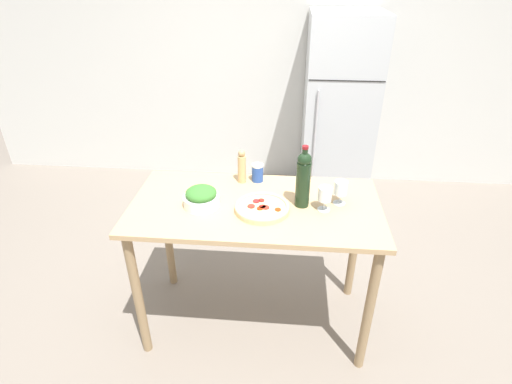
% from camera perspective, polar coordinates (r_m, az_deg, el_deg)
% --- Properties ---
extents(ground_plane, '(14.00, 14.00, 0.00)m').
position_cam_1_polar(ground_plane, '(2.92, -0.07, -17.55)').
color(ground_plane, slate).
extents(wall_back, '(6.40, 0.08, 2.60)m').
position_cam_1_polar(wall_back, '(4.26, 2.68, 18.44)').
color(wall_back, silver).
rests_on(wall_back, ground_plane).
extents(refrigerator, '(0.65, 0.74, 1.80)m').
position_cam_1_polar(refrigerator, '(3.99, 11.65, 11.06)').
color(refrigerator, '#B7BCC1').
rests_on(refrigerator, ground_plane).
extents(prep_counter, '(1.45, 0.74, 0.94)m').
position_cam_1_polar(prep_counter, '(2.39, -0.08, -4.49)').
color(prep_counter, tan).
rests_on(prep_counter, ground_plane).
extents(wine_bottle, '(0.08, 0.08, 0.37)m').
position_cam_1_polar(wine_bottle, '(2.24, 6.77, 1.96)').
color(wine_bottle, black).
rests_on(wine_bottle, prep_counter).
extents(wine_glass_near, '(0.08, 0.08, 0.14)m').
position_cam_1_polar(wine_glass_near, '(2.25, 9.81, -0.46)').
color(wine_glass_near, silver).
rests_on(wine_glass_near, prep_counter).
extents(wine_glass_far, '(0.08, 0.08, 0.14)m').
position_cam_1_polar(wine_glass_far, '(2.33, 12.00, 0.43)').
color(wine_glass_far, silver).
rests_on(wine_glass_far, prep_counter).
extents(pepper_mill, '(0.05, 0.05, 0.22)m').
position_cam_1_polar(pepper_mill, '(2.51, -2.03, 3.61)').
color(pepper_mill, tan).
rests_on(pepper_mill, prep_counter).
extents(salad_bowl, '(0.21, 0.21, 0.12)m').
position_cam_1_polar(salad_bowl, '(2.30, -7.81, -0.76)').
color(salad_bowl, white).
rests_on(salad_bowl, prep_counter).
extents(homemade_pizza, '(0.31, 0.31, 0.04)m').
position_cam_1_polar(homemade_pizza, '(2.25, 0.88, -2.24)').
color(homemade_pizza, '#DBC189').
rests_on(homemade_pizza, prep_counter).
extents(salt_canister, '(0.07, 0.07, 0.12)m').
position_cam_1_polar(salt_canister, '(2.54, 0.22, 2.78)').
color(salt_canister, '#284CA3').
rests_on(salt_canister, prep_counter).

